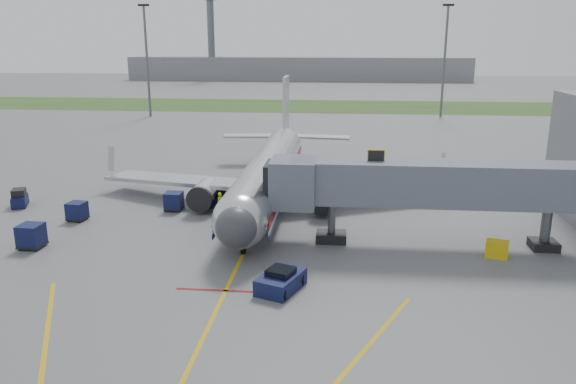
# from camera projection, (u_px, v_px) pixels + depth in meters

# --- Properties ---
(ground) EXTENTS (400.00, 400.00, 0.00)m
(ground) POSITION_uv_depth(u_px,v_px,m) (238.00, 265.00, 36.95)
(ground) COLOR #565659
(ground) RESTS_ON ground
(grass_strip) EXTENTS (300.00, 25.00, 0.01)m
(grass_strip) POSITION_uv_depth(u_px,v_px,m) (313.00, 106.00, 123.31)
(grass_strip) COLOR #2D4C1E
(grass_strip) RESTS_ON ground
(apron_markings) EXTENTS (21.52, 50.00, 0.01)m
(apron_markings) POSITION_uv_depth(u_px,v_px,m) (213.00, 318.00, 29.85)
(apron_markings) COLOR gold
(apron_markings) RESTS_ON ground
(airliner) EXTENTS (32.10, 35.67, 10.25)m
(airliner) POSITION_uv_depth(u_px,v_px,m) (268.00, 172.00, 50.88)
(airliner) COLOR silver
(airliner) RESTS_ON ground
(jet_bridge) EXTENTS (25.30, 4.00, 6.90)m
(jet_bridge) POSITION_uv_depth(u_px,v_px,m) (430.00, 185.00, 39.34)
(jet_bridge) COLOR slate
(jet_bridge) RESTS_ON ground
(light_mast_left) EXTENTS (2.00, 0.44, 20.40)m
(light_mast_left) POSITION_uv_depth(u_px,v_px,m) (147.00, 58.00, 104.12)
(light_mast_left) COLOR #595B60
(light_mast_left) RESTS_ON ground
(light_mast_right) EXTENTS (2.00, 0.44, 20.40)m
(light_mast_right) POSITION_uv_depth(u_px,v_px,m) (445.00, 58.00, 103.68)
(light_mast_right) COLOR #595B60
(light_mast_right) RESTS_ON ground
(distant_terminal) EXTENTS (120.00, 14.00, 8.00)m
(distant_terminal) POSITION_uv_depth(u_px,v_px,m) (298.00, 68.00, 199.97)
(distant_terminal) COLOR slate
(distant_terminal) RESTS_ON ground
(control_tower) EXTENTS (4.00, 4.00, 30.00)m
(control_tower) POSITION_uv_depth(u_px,v_px,m) (211.00, 29.00, 194.50)
(control_tower) COLOR #595B60
(control_tower) RESTS_ON ground
(pushback_tug) EXTENTS (3.00, 3.71, 1.34)m
(pushback_tug) POSITION_uv_depth(u_px,v_px,m) (281.00, 281.00, 33.13)
(pushback_tug) COLOR #0C0D37
(pushback_tug) RESTS_ON ground
(baggage_tug) EXTENTS (1.94, 2.53, 1.58)m
(baggage_tug) POSITION_uv_depth(u_px,v_px,m) (20.00, 199.00, 49.61)
(baggage_tug) COLOR #0C0D37
(baggage_tug) RESTS_ON ground
(baggage_cart_a) EXTENTS (1.57, 1.57, 1.52)m
(baggage_cart_a) POSITION_uv_depth(u_px,v_px,m) (77.00, 211.00, 45.77)
(baggage_cart_a) COLOR #0C0D37
(baggage_cart_a) RESTS_ON ground
(baggage_cart_b) EXTENTS (1.66, 1.66, 1.73)m
(baggage_cart_b) POSITION_uv_depth(u_px,v_px,m) (31.00, 236.00, 39.70)
(baggage_cart_b) COLOR #0C0D37
(baggage_cart_b) RESTS_ON ground
(baggage_cart_c) EXTENTS (1.49, 1.49, 1.59)m
(baggage_cart_c) POSITION_uv_depth(u_px,v_px,m) (174.00, 201.00, 48.40)
(baggage_cart_c) COLOR #0C0D37
(baggage_cart_c) RESTS_ON ground
(belt_loader) EXTENTS (2.09, 4.07, 1.92)m
(belt_loader) POSITION_uv_depth(u_px,v_px,m) (224.00, 199.00, 50.18)
(belt_loader) COLOR #0C0D37
(belt_loader) RESTS_ON ground
(ground_power_cart) EXTENTS (1.68, 1.35, 1.17)m
(ground_power_cart) POSITION_uv_depth(u_px,v_px,m) (497.00, 249.00, 38.03)
(ground_power_cart) COLOR gold
(ground_power_cart) RESTS_ON ground
(ramp_worker) EXTENTS (0.80, 0.82, 1.89)m
(ramp_worker) POSITION_uv_depth(u_px,v_px,m) (221.00, 203.00, 47.30)
(ramp_worker) COLOR #B0DA19
(ramp_worker) RESTS_ON ground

